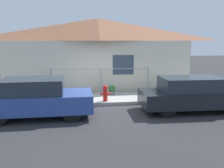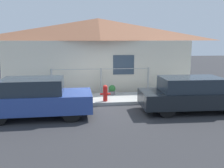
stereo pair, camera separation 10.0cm
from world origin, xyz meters
name	(u,v)px [view 1 (the left image)]	position (x,y,z in m)	size (l,w,h in m)	color
ground_plane	(105,106)	(0.00, 0.00, 0.00)	(60.00, 60.00, 0.00)	#2D2D30
sidewalk	(103,99)	(0.00, 1.01, 0.07)	(24.00, 2.01, 0.15)	#9E9E99
house	(98,33)	(0.00, 3.41, 3.13)	(10.18, 2.23, 3.93)	beige
fence	(101,80)	(0.00, 1.86, 0.85)	(4.90, 0.10, 1.28)	#999993
car_left	(37,98)	(-2.62, -1.19, 0.72)	(3.93, 1.74, 1.44)	#2D4793
car_right	(193,94)	(3.39, -1.19, 0.68)	(4.30, 1.76, 1.37)	black
fire_hydrant	(105,93)	(0.05, 0.29, 0.52)	(0.45, 0.20, 0.72)	red
potted_plant_near_hydrant	(112,90)	(0.50, 1.51, 0.39)	(0.34, 0.34, 0.47)	slate
potted_plant_by_fence	(43,92)	(-2.73, 1.34, 0.43)	(0.36, 0.36, 0.49)	brown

